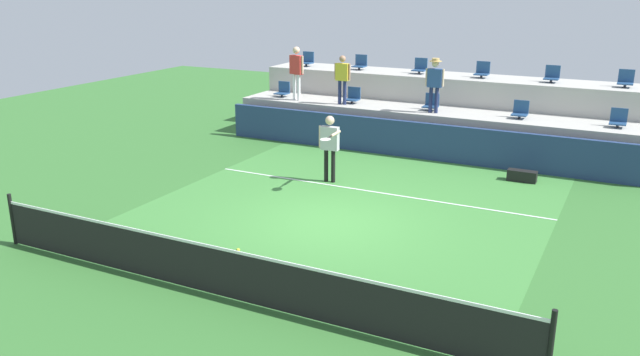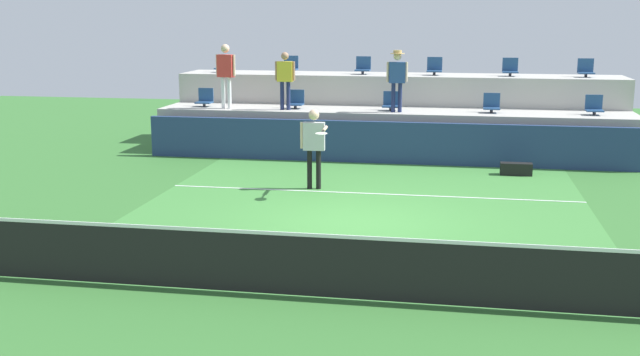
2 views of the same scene
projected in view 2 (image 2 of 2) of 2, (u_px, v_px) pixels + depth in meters
The scene contains 24 objects.
ground_plane at pixel (357, 222), 14.40m from camera, with size 40.00×40.00×0.00m, color #336B2D.
court_inner_paint at pixel (363, 209), 15.36m from camera, with size 9.00×10.00×0.01m, color #3D7F38.
court_service_line at pixel (371, 194), 16.70m from camera, with size 9.00×0.06×0.00m, color white.
tennis_net at pixel (318, 263), 10.44m from camera, with size 10.48×0.08×1.07m.
sponsor_backboard at pixel (387, 143), 20.06m from camera, with size 13.00×0.16×1.10m, color navy.
seating_tier_lower at pixel (391, 132), 21.29m from camera, with size 13.00×1.80×1.25m, color #ADAAA3.
seating_tier_upper at pixel (397, 110), 22.94m from camera, with size 13.00×1.80×2.10m, color #ADAAA3.
stadium_chair_lower_far_left at pixel (205, 99), 21.99m from camera, with size 0.44×0.40×0.52m.
stadium_chair_lower_left at pixel (296, 101), 21.52m from camera, with size 0.44×0.40×0.52m.
stadium_chair_lower_center at pixel (391, 103), 21.06m from camera, with size 0.44×0.40×0.52m.
stadium_chair_lower_right at pixel (492, 105), 20.59m from camera, with size 0.44×0.40×0.52m.
stadium_chair_lower_far_right at pixel (594, 107), 20.13m from camera, with size 0.44×0.40×0.52m.
stadium_chair_upper_far_left at pixel (223, 65), 23.54m from camera, with size 0.44×0.40×0.52m.
stadium_chair_upper_left at pixel (291, 66), 23.18m from camera, with size 0.44×0.40×0.52m.
stadium_chair_upper_mid_left at pixel (363, 67), 22.79m from camera, with size 0.44×0.40×0.52m.
stadium_chair_upper_mid_right at pixel (434, 68), 22.42m from camera, with size 0.44×0.40×0.52m.
stadium_chair_upper_right at pixel (510, 69), 22.05m from camera, with size 0.44×0.40×0.52m.
stadium_chair_upper_far_right at pixel (586, 69), 21.69m from camera, with size 0.44×0.40×0.52m.
tennis_player at pixel (314, 140), 16.93m from camera, with size 0.78×1.21×1.79m.
spectator_in_white at pixel (226, 70), 21.31m from camera, with size 0.61×0.29×1.78m.
spectator_in_grey at pixel (285, 76), 21.04m from camera, with size 0.56×0.21×1.58m.
spectator_with_hat at pixel (397, 75), 20.49m from camera, with size 0.57×0.43×1.66m.
tennis_ball at pixel (319, 241), 10.93m from camera, with size 0.07×0.07×0.07m.
equipment_bag at pixel (516, 169), 18.64m from camera, with size 0.76×0.28×0.30m, color black.
Camera 2 is at (1.80, -13.81, 3.81)m, focal length 43.03 mm.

